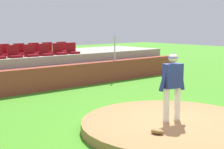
% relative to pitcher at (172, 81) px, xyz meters
% --- Properties ---
extents(ground_plane, '(60.00, 60.00, 0.00)m').
position_rel_pitcher_xyz_m(ground_plane, '(-0.02, -0.02, -1.21)').
color(ground_plane, '#3F891F').
extents(pitchers_mound, '(4.49, 4.49, 0.23)m').
position_rel_pitcher_xyz_m(pitchers_mound, '(-0.02, -0.02, -1.10)').
color(pitchers_mound, '#A37045').
rests_on(pitchers_mound, ground_plane).
extents(pitcher, '(0.77, 0.35, 1.70)m').
position_rel_pitcher_xyz_m(pitcher, '(0.00, 0.00, 0.00)').
color(pitcher, white).
rests_on(pitcher, pitchers_mound).
extents(baseball, '(0.07, 0.07, 0.07)m').
position_rel_pitcher_xyz_m(baseball, '(0.49, 0.60, -0.95)').
color(baseball, white).
rests_on(baseball, pitchers_mound).
extents(fielding_glove, '(0.28, 0.35, 0.11)m').
position_rel_pitcher_xyz_m(fielding_glove, '(-1.03, -0.46, -0.93)').
color(fielding_glove, brown).
rests_on(fielding_glove, pitchers_mound).
extents(brick_barrier, '(15.26, 0.40, 0.94)m').
position_rel_pitcher_xyz_m(brick_barrier, '(-0.02, 6.50, -0.75)').
color(brick_barrier, brown).
rests_on(brick_barrier, ground_plane).
extents(fence_post_right, '(0.06, 0.06, 1.16)m').
position_rel_pitcher_xyz_m(fence_post_right, '(3.74, 6.50, 0.30)').
color(fence_post_right, silver).
rests_on(fence_post_right, brick_barrier).
extents(bleacher_platform, '(14.96, 3.43, 1.29)m').
position_rel_pitcher_xyz_m(bleacher_platform, '(-0.02, 8.70, -0.57)').
color(bleacher_platform, '#9B9587').
rests_on(bleacher_platform, ground_plane).
extents(stadium_chair_2, '(0.48, 0.44, 0.50)m').
position_rel_pitcher_xyz_m(stadium_chair_2, '(-0.72, 7.50, 0.23)').
color(stadium_chair_2, maroon).
rests_on(stadium_chair_2, bleacher_platform).
extents(stadium_chair_3, '(0.48, 0.44, 0.50)m').
position_rel_pitcher_xyz_m(stadium_chair_3, '(0.00, 7.52, 0.23)').
color(stadium_chair_3, maroon).
rests_on(stadium_chair_3, bleacher_platform).
extents(stadium_chair_4, '(0.48, 0.44, 0.50)m').
position_rel_pitcher_xyz_m(stadium_chair_4, '(0.67, 7.48, 0.23)').
color(stadium_chair_4, maroon).
rests_on(stadium_chair_4, bleacher_platform).
extents(stadium_chair_5, '(0.48, 0.44, 0.50)m').
position_rel_pitcher_xyz_m(stadium_chair_5, '(1.35, 7.50, 0.23)').
color(stadium_chair_5, maroon).
rests_on(stadium_chair_5, bleacher_platform).
extents(stadium_chair_6, '(0.48, 0.44, 0.50)m').
position_rel_pitcher_xyz_m(stadium_chair_6, '(2.05, 7.51, 0.23)').
color(stadium_chair_6, maroon).
rests_on(stadium_chair_6, bleacher_platform).
extents(stadium_chair_9, '(0.48, 0.44, 0.50)m').
position_rel_pitcher_xyz_m(stadium_chair_9, '(-0.73, 8.43, 0.23)').
color(stadium_chair_9, maroon).
rests_on(stadium_chair_9, bleacher_platform).
extents(stadium_chair_10, '(0.48, 0.44, 0.50)m').
position_rel_pitcher_xyz_m(stadium_chair_10, '(-0.04, 8.44, 0.23)').
color(stadium_chair_10, maroon).
rests_on(stadium_chair_10, bleacher_platform).
extents(stadium_chair_11, '(0.48, 0.44, 0.50)m').
position_rel_pitcher_xyz_m(stadium_chair_11, '(0.66, 8.44, 0.23)').
color(stadium_chair_11, maroon).
rests_on(stadium_chair_11, bleacher_platform).
extents(stadium_chair_12, '(0.48, 0.44, 0.50)m').
position_rel_pitcher_xyz_m(stadium_chair_12, '(1.35, 8.44, 0.23)').
color(stadium_chair_12, maroon).
rests_on(stadium_chair_12, bleacher_platform).
extents(stadium_chair_13, '(0.48, 0.44, 0.50)m').
position_rel_pitcher_xyz_m(stadium_chair_13, '(2.10, 8.41, 0.23)').
color(stadium_chair_13, maroon).
rests_on(stadium_chair_13, bleacher_platform).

